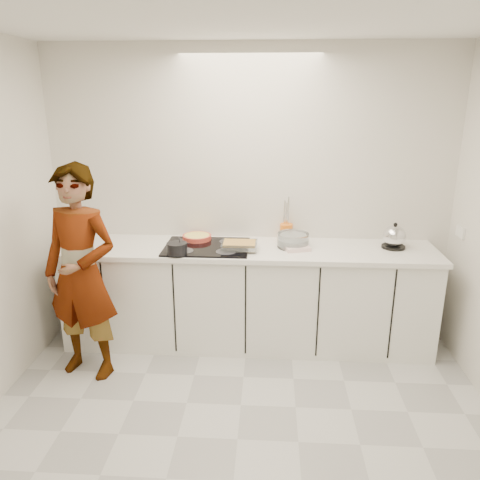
# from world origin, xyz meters

# --- Properties ---
(floor) EXTENTS (3.60, 3.20, 0.00)m
(floor) POSITION_xyz_m (0.00, 0.00, 0.00)
(floor) COLOR beige
(floor) RESTS_ON ground
(ceiling) EXTENTS (3.60, 3.20, 0.00)m
(ceiling) POSITION_xyz_m (0.00, 0.00, 2.60)
(ceiling) COLOR white
(ceiling) RESTS_ON wall_back
(wall_back) EXTENTS (3.60, 0.00, 2.60)m
(wall_back) POSITION_xyz_m (0.00, 1.60, 1.30)
(wall_back) COLOR silver
(wall_back) RESTS_ON ground
(wall_front) EXTENTS (3.60, 0.00, 2.60)m
(wall_front) POSITION_xyz_m (0.00, -1.60, 1.30)
(wall_front) COLOR silver
(wall_front) RESTS_ON ground
(base_cabinets) EXTENTS (3.20, 0.58, 0.87)m
(base_cabinets) POSITION_xyz_m (0.00, 1.28, 0.43)
(base_cabinets) COLOR white
(base_cabinets) RESTS_ON floor
(countertop) EXTENTS (3.24, 0.64, 0.04)m
(countertop) POSITION_xyz_m (0.00, 1.28, 0.89)
(countertop) COLOR white
(countertop) RESTS_ON base_cabinets
(hob) EXTENTS (0.72, 0.54, 0.01)m
(hob) POSITION_xyz_m (-0.35, 1.26, 0.92)
(hob) COLOR black
(hob) RESTS_ON countertop
(tart_dish) EXTENTS (0.33, 0.33, 0.04)m
(tart_dish) POSITION_xyz_m (-0.46, 1.44, 0.95)
(tart_dish) COLOR #CF4534
(tart_dish) RESTS_ON hob
(saucepan) EXTENTS (0.17, 0.17, 0.16)m
(saucepan) POSITION_xyz_m (-0.57, 1.04, 0.97)
(saucepan) COLOR black
(saucepan) RESTS_ON hob
(baking_dish) EXTENTS (0.30, 0.22, 0.06)m
(baking_dish) POSITION_xyz_m (-0.06, 1.21, 0.96)
(baking_dish) COLOR silver
(baking_dish) RESTS_ON hob
(mixing_bowl) EXTENTS (0.30, 0.30, 0.13)m
(mixing_bowl) POSITION_xyz_m (0.39, 1.32, 0.97)
(mixing_bowl) COLOR silver
(mixing_bowl) RESTS_ON countertop
(tea_towel) EXTENTS (0.24, 0.21, 0.03)m
(tea_towel) POSITION_xyz_m (0.42, 1.25, 0.93)
(tea_towel) COLOR white
(tea_towel) RESTS_ON countertop
(kettle) EXTENTS (0.24, 0.24, 0.23)m
(kettle) POSITION_xyz_m (1.25, 1.35, 1.01)
(kettle) COLOR black
(kettle) RESTS_ON countertop
(utensil_crock) EXTENTS (0.15, 0.15, 0.14)m
(utensil_crock) POSITION_xyz_m (0.34, 1.54, 0.98)
(utensil_crock) COLOR orange
(utensil_crock) RESTS_ON countertop
(cook) EXTENTS (0.70, 0.54, 1.70)m
(cook) POSITION_xyz_m (-1.26, 0.73, 0.85)
(cook) COLOR white
(cook) RESTS_ON floor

